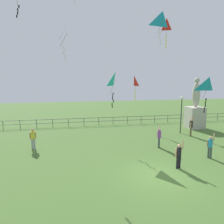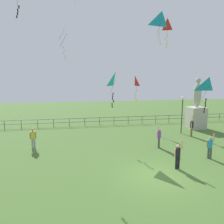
# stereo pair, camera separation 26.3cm
# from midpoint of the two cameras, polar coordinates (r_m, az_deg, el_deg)

# --- Properties ---
(ground_plane) EXTENTS (80.00, 80.00, 0.00)m
(ground_plane) POSITION_cam_midpoint_polar(r_m,az_deg,el_deg) (13.32, 12.45, -16.41)
(ground_plane) COLOR #476B2D
(statue_monument) EXTENTS (1.76, 1.76, 5.70)m
(statue_monument) POSITION_cam_midpoint_polar(r_m,az_deg,el_deg) (25.82, 22.01, -0.16)
(statue_monument) COLOR #B2AD9E
(statue_monument) RESTS_ON ground_plane
(lamppost) EXTENTS (0.36, 0.36, 3.84)m
(lamppost) POSITION_cam_midpoint_polar(r_m,az_deg,el_deg) (22.72, 18.74, 1.49)
(lamppost) COLOR #38383D
(lamppost) RESTS_ON ground_plane
(person_0) EXTENTS (0.39, 0.45, 1.89)m
(person_0) POSITION_cam_midpoint_polar(r_m,az_deg,el_deg) (16.74, 25.32, -8.23)
(person_0) COLOR #3F4C47
(person_0) RESTS_ON ground_plane
(person_2) EXTENTS (0.48, 0.30, 1.88)m
(person_2) POSITION_cam_midpoint_polar(r_m,az_deg,el_deg) (14.19, 17.83, -10.87)
(person_2) COLOR black
(person_2) RESTS_ON ground_plane
(person_3) EXTENTS (0.48, 0.45, 2.00)m
(person_3) POSITION_cam_midpoint_polar(r_m,az_deg,el_deg) (22.18, 21.00, -3.65)
(person_3) COLOR brown
(person_3) RESTS_ON ground_plane
(person_4) EXTENTS (0.43, 0.48, 1.95)m
(person_4) POSITION_cam_midpoint_polar(r_m,az_deg,el_deg) (17.86, 12.97, -6.38)
(person_4) COLOR #3F4C47
(person_4) RESTS_ON ground_plane
(person_5) EXTENTS (0.50, 0.31, 1.70)m
(person_5) POSITION_cam_midpoint_polar(r_m,az_deg,el_deg) (18.28, -20.10, -6.36)
(person_5) COLOR #99999E
(person_5) RESTS_ON ground_plane
(kite_0) EXTENTS (0.96, 1.07, 2.80)m
(kite_0) POSITION_cam_midpoint_polar(r_m,az_deg,el_deg) (23.34, 14.99, 21.53)
(kite_0) COLOR red
(kite_1) EXTENTS (0.93, 0.90, 2.52)m
(kite_1) POSITION_cam_midpoint_polar(r_m,az_deg,el_deg) (17.40, -11.61, 19.78)
(kite_1) COLOR #198CD1
(kite_3) EXTENTS (1.20, 0.78, 2.06)m
(kite_3) POSITION_cam_midpoint_polar(r_m,az_deg,el_deg) (15.41, 13.77, 23.01)
(kite_3) COLOR #198CD1
(kite_4) EXTENTS (0.61, 0.91, 2.95)m
(kite_4) POSITION_cam_midpoint_polar(r_m,az_deg,el_deg) (24.51, 6.50, 8.03)
(kite_4) COLOR red
(kite_5) EXTENTS (1.11, 0.99, 2.52)m
(kite_5) POSITION_cam_midpoint_polar(r_m,az_deg,el_deg) (16.47, 25.02, 6.25)
(kite_5) COLOR #198CD1
(kite_7) EXTENTS (0.94, 0.96, 2.99)m
(kite_7) POSITION_cam_midpoint_polar(r_m,az_deg,el_deg) (17.96, 1.34, 8.30)
(kite_7) COLOR #19B2B2
(waterfront_railing) EXTENTS (36.01, 0.06, 0.95)m
(waterfront_railing) POSITION_cam_midpoint_polar(r_m,az_deg,el_deg) (25.97, 0.31, -2.04)
(waterfront_railing) COLOR #4C4742
(waterfront_railing) RESTS_ON ground_plane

